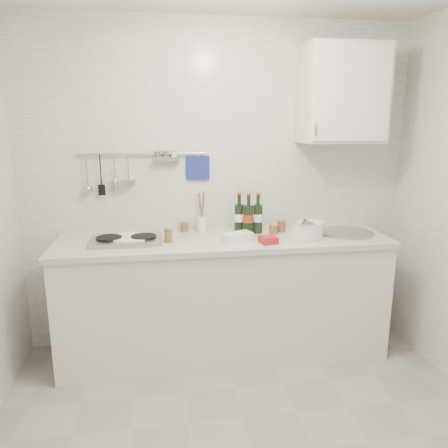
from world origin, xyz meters
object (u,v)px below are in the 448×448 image
object	(u,v)px
plate_stack_hob	(129,239)
utensil_crock	(202,222)
wine_bottles	(248,213)
plate_stack_sink	(308,230)
wall_cabinet	(342,94)

from	to	relation	value
plate_stack_hob	utensil_crock	distance (m)	0.59
wine_bottles	utensil_crock	size ratio (longest dim) A/B	0.96
utensil_crock	plate_stack_sink	bearing A→B (deg)	-19.59
plate_stack_hob	wine_bottles	world-z (taller)	wine_bottles
wall_cabinet	plate_stack_hob	world-z (taller)	wall_cabinet
plate_stack_hob	utensil_crock	bearing A→B (deg)	21.92
plate_stack_sink	wall_cabinet	bearing A→B (deg)	31.25
wall_cabinet	wine_bottles	bearing A→B (deg)	179.63
wall_cabinet	plate_stack_sink	distance (m)	1.03
wall_cabinet	utensil_crock	size ratio (longest dim) A/B	2.17
plate_stack_sink	plate_stack_hob	bearing A→B (deg)	177.67
plate_stack_sink	utensil_crock	world-z (taller)	utensil_crock
plate_stack_hob	wine_bottles	distance (m)	0.91
plate_stack_sink	wine_bottles	size ratio (longest dim) A/B	0.90
wall_cabinet	plate_stack_sink	xyz separation A→B (m)	(-0.28, -0.17, -0.98)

